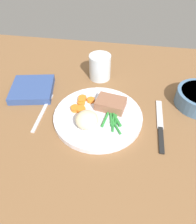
# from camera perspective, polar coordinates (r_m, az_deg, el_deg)

# --- Properties ---
(dining_table) EXTENTS (1.20, 0.90, 0.02)m
(dining_table) POSITION_cam_1_polar(r_m,az_deg,el_deg) (0.67, 3.20, -0.37)
(dining_table) COLOR brown
(dining_table) RESTS_ON ground
(dinner_plate) EXTENTS (0.26, 0.26, 0.02)m
(dinner_plate) POSITION_cam_1_polar(r_m,az_deg,el_deg) (0.64, 0.00, -1.17)
(dinner_plate) COLOR white
(dinner_plate) RESTS_ON dining_table
(meat_portion) EXTENTS (0.09, 0.07, 0.03)m
(meat_portion) POSITION_cam_1_polar(r_m,az_deg,el_deg) (0.65, 3.62, 2.37)
(meat_portion) COLOR #936047
(meat_portion) RESTS_ON dinner_plate
(mashed_potatoes) EXTENTS (0.06, 0.06, 0.04)m
(mashed_potatoes) POSITION_cam_1_polar(r_m,az_deg,el_deg) (0.59, -2.97, -2.03)
(mashed_potatoes) COLOR beige
(mashed_potatoes) RESTS_ON dinner_plate
(carrot_slices) EXTENTS (0.06, 0.08, 0.01)m
(carrot_slices) POSITION_cam_1_polar(r_m,az_deg,el_deg) (0.66, -4.39, 1.96)
(carrot_slices) COLOR orange
(carrot_slices) RESTS_ON dinner_plate
(green_beans) EXTENTS (0.06, 0.10, 0.01)m
(green_beans) POSITION_cam_1_polar(r_m,az_deg,el_deg) (0.61, 3.83, -1.80)
(green_beans) COLOR #2D8C38
(green_beans) RESTS_ON dinner_plate
(fork) EXTENTS (0.01, 0.17, 0.00)m
(fork) POSITION_cam_1_polar(r_m,az_deg,el_deg) (0.68, -14.32, -0.03)
(fork) COLOR silver
(fork) RESTS_ON dining_table
(knife) EXTENTS (0.02, 0.20, 0.01)m
(knife) POSITION_cam_1_polar(r_m,az_deg,el_deg) (0.64, 15.98, -3.49)
(knife) COLOR black
(knife) RESTS_ON dining_table
(water_glass) EXTENTS (0.08, 0.08, 0.09)m
(water_glass) POSITION_cam_1_polar(r_m,az_deg,el_deg) (0.78, 0.51, 11.34)
(water_glass) COLOR silver
(water_glass) RESTS_ON dining_table
(napkin) EXTENTS (0.16, 0.16, 0.02)m
(napkin) POSITION_cam_1_polar(r_m,az_deg,el_deg) (0.76, -16.83, 5.76)
(napkin) COLOR #334C8C
(napkin) RESTS_ON dining_table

